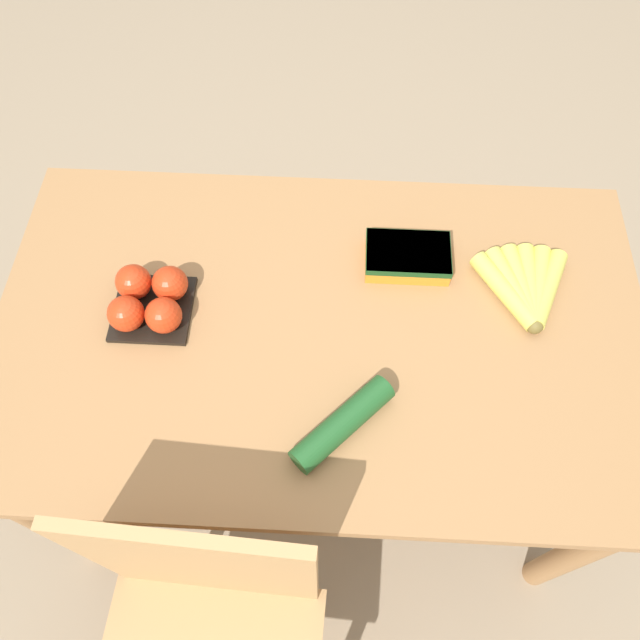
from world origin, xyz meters
name	(u,v)px	position (x,y,z in m)	size (l,w,h in m)	color
ground_plane	(320,444)	(0.00, 0.00, 0.00)	(12.00, 12.00, 0.00)	gray
dining_table	(320,351)	(0.00, 0.00, 0.62)	(1.31, 0.79, 0.72)	#9E7044
banana_bunch	(526,288)	(-0.41, -0.10, 0.74)	(0.21, 0.20, 0.04)	brown
tomato_pack	(149,300)	(0.34, -0.02, 0.76)	(0.16, 0.16, 0.08)	black
carrot_bag	(408,256)	(-0.17, -0.16, 0.75)	(0.18, 0.11, 0.05)	orange
cucumber_near	(343,423)	(-0.05, 0.21, 0.75)	(0.19, 0.19, 0.05)	#1E5123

